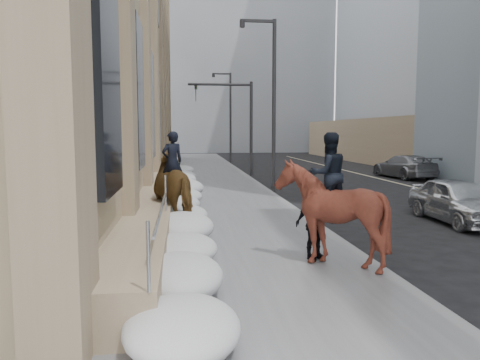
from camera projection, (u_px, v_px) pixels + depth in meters
name	position (u px, v px, depth m)	size (l,w,h in m)	color
ground	(264.00, 299.00, 8.09)	(140.00, 140.00, 0.00)	black
sidewalk	(219.00, 205.00, 17.96)	(5.00, 80.00, 0.12)	#545457
curb	(286.00, 204.00, 18.27)	(0.24, 80.00, 0.12)	slate
lane_line	(473.00, 201.00, 19.23)	(0.15, 70.00, 0.01)	#BFB78C
limestone_building	(111.00, 24.00, 26.23)	(6.10, 44.00, 18.00)	#938560
bg_building_mid	(219.00, 52.00, 66.34)	(30.00, 12.00, 28.00)	slate
bg_building_far	(154.00, 88.00, 77.40)	(24.00, 12.00, 20.00)	gray
streetlight_mid	(271.00, 95.00, 21.77)	(1.71, 0.24, 8.00)	#2D2D30
streetlight_far	(229.00, 112.00, 41.51)	(1.71, 0.24, 8.00)	#2D2D30
traffic_signal	(237.00, 113.00, 29.64)	(4.10, 0.22, 6.00)	#2D2D30
snow_bank	(182.00, 203.00, 15.88)	(1.70, 18.10, 0.76)	silver
mounted_horse_left	(178.00, 188.00, 13.30)	(2.18, 2.88, 2.76)	#493115
mounted_horse_right	(329.00, 209.00, 9.65)	(2.05, 2.23, 2.75)	#491E15
pedestrian	(315.00, 223.00, 10.06)	(0.94, 0.39, 1.60)	black
car_silver	(458.00, 201.00, 14.75)	(1.67, 4.15, 1.42)	#B3B7BC
car_grey	(404.00, 166.00, 28.77)	(2.01, 4.95, 1.44)	slate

